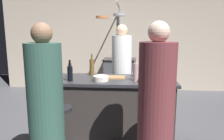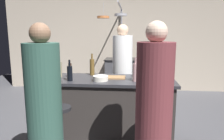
# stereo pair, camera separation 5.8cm
# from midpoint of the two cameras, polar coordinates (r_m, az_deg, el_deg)

# --- Properties ---
(ground_plane) EXTENTS (9.00, 9.00, 0.00)m
(ground_plane) POSITION_cam_midpoint_polar(r_m,az_deg,el_deg) (3.34, 0.26, -17.64)
(ground_plane) COLOR #4C4C51
(back_wall) EXTENTS (6.40, 0.16, 2.60)m
(back_wall) POSITION_cam_midpoint_polar(r_m,az_deg,el_deg) (5.80, 2.92, 7.55)
(back_wall) COLOR #BCAD99
(back_wall) RESTS_ON ground_plane
(kitchen_island) EXTENTS (1.80, 0.72, 0.90)m
(kitchen_island) POSITION_cam_midpoint_polar(r_m,az_deg,el_deg) (3.15, 0.27, -10.33)
(kitchen_island) COLOR #332D2B
(kitchen_island) RESTS_ON ground_plane
(stove_range) EXTENTS (0.80, 0.64, 0.89)m
(stove_range) POSITION_cam_midpoint_polar(r_m,az_deg,el_deg) (5.51, 2.65, -1.53)
(stove_range) COLOR #47474C
(stove_range) RESTS_ON ground_plane
(chef) EXTENTS (0.36, 0.36, 1.70)m
(chef) POSITION_cam_midpoint_polar(r_m,az_deg,el_deg) (3.90, 3.22, -1.26)
(chef) COLOR white
(chef) RESTS_ON ground_plane
(bar_stool_right) EXTENTS (0.28, 0.28, 0.68)m
(bar_stool_right) POSITION_cam_midpoint_polar(r_m,az_deg,el_deg) (2.62, 11.91, -16.83)
(bar_stool_right) COLOR #4C4C51
(bar_stool_right) RESTS_ON ground_plane
(guest_right) EXTENTS (0.35, 0.35, 1.66)m
(guest_right) POSITION_cam_midpoint_polar(r_m,az_deg,el_deg) (2.12, 11.96, -11.82)
(guest_right) COLOR brown
(guest_right) RESTS_ON ground_plane
(bar_stool_left) EXTENTS (0.28, 0.28, 0.68)m
(bar_stool_left) POSITION_cam_midpoint_polar(r_m,az_deg,el_deg) (2.73, -12.95, -15.72)
(bar_stool_left) COLOR #4C4C51
(bar_stool_left) RESTS_ON ground_plane
(guest_left) EXTENTS (0.35, 0.35, 1.64)m
(guest_left) POSITION_cam_midpoint_polar(r_m,az_deg,el_deg) (2.24, -17.03, -11.00)
(guest_left) COLOR #33594C
(guest_left) RESTS_ON ground_plane
(overhead_pot_rack) EXTENTS (0.60, 1.46, 2.17)m
(overhead_pot_rack) POSITION_cam_midpoint_polar(r_m,az_deg,el_deg) (4.92, 1.76, 11.08)
(overhead_pot_rack) COLOR gray
(overhead_pot_rack) RESTS_ON ground_plane
(cutting_board) EXTENTS (0.32, 0.22, 0.02)m
(cutting_board) POSITION_cam_midpoint_polar(r_m,az_deg,el_deg) (3.07, 1.17, -1.99)
(cutting_board) COLOR #997047
(cutting_board) RESTS_ON kitchen_island
(pepper_mill) EXTENTS (0.05, 0.05, 0.21)m
(pepper_mill) POSITION_cam_midpoint_polar(r_m,az_deg,el_deg) (3.13, -10.73, -0.14)
(pepper_mill) COLOR #382319
(pepper_mill) RESTS_ON kitchen_island
(wine_bottle_amber) EXTENTS (0.07, 0.07, 0.33)m
(wine_bottle_amber) POSITION_cam_midpoint_polar(r_m,az_deg,el_deg) (3.28, -4.89, 0.89)
(wine_bottle_amber) COLOR brown
(wine_bottle_amber) RESTS_ON kitchen_island
(wine_bottle_white) EXTENTS (0.07, 0.07, 0.31)m
(wine_bottle_white) POSITION_cam_midpoint_polar(r_m,az_deg,el_deg) (3.21, -13.48, 0.22)
(wine_bottle_white) COLOR gray
(wine_bottle_white) RESTS_ON kitchen_island
(wine_bottle_red) EXTENTS (0.07, 0.07, 0.33)m
(wine_bottle_red) POSITION_cam_midpoint_polar(r_m,az_deg,el_deg) (3.29, 14.42, 0.61)
(wine_bottle_red) COLOR #143319
(wine_bottle_red) RESTS_ON kitchen_island
(wine_bottle_rose) EXTENTS (0.07, 0.07, 0.33)m
(wine_bottle_rose) POSITION_cam_midpoint_polar(r_m,az_deg,el_deg) (2.86, 6.88, -0.53)
(wine_bottle_rose) COLOR #B78C8E
(wine_bottle_rose) RESTS_ON kitchen_island
(wine_bottle_dark) EXTENTS (0.07, 0.07, 0.29)m
(wine_bottle_dark) POSITION_cam_midpoint_polar(r_m,az_deg,el_deg) (2.92, -10.78, -0.79)
(wine_bottle_dark) COLOR black
(wine_bottle_dark) RESTS_ON kitchen_island
(wine_glass_by_chef) EXTENTS (0.07, 0.07, 0.15)m
(wine_glass_by_chef) POSITION_cam_midpoint_polar(r_m,az_deg,el_deg) (2.88, 16.19, -1.26)
(wine_glass_by_chef) COLOR silver
(wine_glass_by_chef) RESTS_ON kitchen_island
(wine_glass_near_right_guest) EXTENTS (0.07, 0.07, 0.15)m
(wine_glass_near_right_guest) POSITION_cam_midpoint_polar(r_m,az_deg,el_deg) (2.99, 6.60, -0.51)
(wine_glass_near_right_guest) COLOR silver
(wine_glass_near_right_guest) RESTS_ON kitchen_island
(mixing_bowl_wooden) EXTENTS (0.22, 0.22, 0.06)m
(mixing_bowl_wooden) POSITION_cam_midpoint_polar(r_m,az_deg,el_deg) (2.85, 10.00, -2.66)
(mixing_bowl_wooden) COLOR brown
(mixing_bowl_wooden) RESTS_ON kitchen_island
(mixing_bowl_ceramic) EXTENTS (0.21, 0.21, 0.07)m
(mixing_bowl_ceramic) POSITION_cam_midpoint_polar(r_m,az_deg,el_deg) (2.89, -2.54, -2.25)
(mixing_bowl_ceramic) COLOR silver
(mixing_bowl_ceramic) RESTS_ON kitchen_island
(mixing_bowl_steel) EXTENTS (0.17, 0.17, 0.07)m
(mixing_bowl_steel) POSITION_cam_midpoint_polar(r_m,az_deg,el_deg) (3.20, 7.70, -1.10)
(mixing_bowl_steel) COLOR #B7B7BC
(mixing_bowl_steel) RESTS_ON kitchen_island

